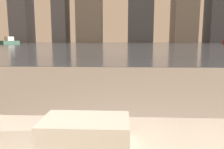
{
  "coord_description": "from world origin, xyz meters",
  "views": [
    {
      "loc": [
        0.07,
        0.16,
        0.81
      ],
      "look_at": [
        -0.03,
        2.2,
        0.5
      ],
      "focal_mm": 35.0,
      "sensor_mm": 36.0,
      "label": 1
    }
  ],
  "objects": [
    {
      "name": "skyline_tower_5",
      "position": [
        48.84,
        118.0,
        14.75
      ],
      "size": [
        10.5,
        11.72,
        29.49
      ],
      "color": "#4C515B",
      "rests_on": "ground_plane"
    },
    {
      "name": "skyline_tower_2",
      "position": [
        -17.32,
        118.0,
        18.68
      ],
      "size": [
        12.96,
        13.32,
        37.37
      ],
      "color": "gray",
      "rests_on": "ground_plane"
    },
    {
      "name": "harbor_boat_0",
      "position": [
        -29.05,
        55.48,
        0.7
      ],
      "size": [
        3.44,
        5.53,
        1.96
      ],
      "color": "#335647",
      "rests_on": "harbor_water"
    },
    {
      "name": "towel_stack",
      "position": [
        -0.04,
        0.81,
        0.53
      ],
      "size": [
        0.28,
        0.17,
        0.08
      ],
      "color": "silver",
      "rests_on": "bathtub"
    },
    {
      "name": "skyline_tower_3",
      "position": [
        9.26,
        118.0,
        20.3
      ],
      "size": [
        12.75,
        9.8,
        40.6
      ],
      "color": "#4C515B",
      "rests_on": "ground_plane"
    },
    {
      "name": "harbor_water",
      "position": [
        0.0,
        62.0,
        0.01
      ],
      "size": [
        180.0,
        110.0,
        0.01
      ],
      "color": "slate",
      "rests_on": "ground_plane"
    }
  ]
}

